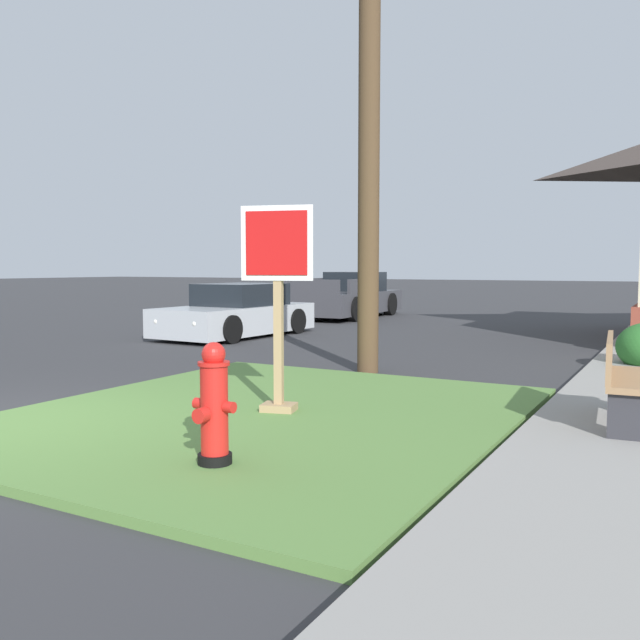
{
  "coord_description": "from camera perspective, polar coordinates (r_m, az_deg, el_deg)",
  "views": [
    {
      "loc": [
        6.15,
        -4.13,
        1.64
      ],
      "look_at": [
        1.61,
        4.06,
        0.9
      ],
      "focal_mm": 37.5,
      "sensor_mm": 36.0,
      "label": 1
    }
  ],
  "objects": [
    {
      "name": "stop_sign",
      "position": [
        7.19,
        -3.61,
        0.92
      ],
      "size": [
        0.77,
        0.37,
        2.22
      ],
      "color": "#A3845B",
      "rests_on": "grass_corner_patch"
    },
    {
      "name": "grass_corner_patch",
      "position": [
        7.34,
        -4.76,
        -8.1
      ],
      "size": [
        5.05,
        5.92,
        0.08
      ],
      "primitive_type": "cube",
      "color": "#567F3D",
      "rests_on": "ground"
    },
    {
      "name": "fire_hydrant",
      "position": [
        5.4,
        -9.04,
        -7.29
      ],
      "size": [
        0.38,
        0.34,
        0.98
      ],
      "color": "black",
      "rests_on": "grass_corner_patch"
    },
    {
      "name": "utility_pole",
      "position": [
        10.77,
        4.23,
        20.12
      ],
      "size": [
        1.37,
        0.33,
        8.82
      ],
      "color": "#4C3823",
      "rests_on": "ground"
    },
    {
      "name": "street_bench",
      "position": [
        7.13,
        24.38,
        -4.43
      ],
      "size": [
        0.53,
        1.48,
        0.85
      ],
      "color": "#93704C",
      "rests_on": "sidewalk_strip"
    },
    {
      "name": "manhole_cover",
      "position": [
        8.87,
        -14.03,
        -6.23
      ],
      "size": [
        0.7,
        0.7,
        0.02
      ],
      "primitive_type": "cylinder",
      "color": "black",
      "rests_on": "ground"
    },
    {
      "name": "parked_sedan_silver",
      "position": [
        16.02,
        -7.1,
        0.56
      ],
      "size": [
        2.06,
        4.24,
        1.25
      ],
      "color": "#ADB2B7",
      "rests_on": "ground"
    },
    {
      "name": "pickup_truck_charcoal",
      "position": [
        21.98,
        2.35,
        1.86
      ],
      "size": [
        2.31,
        5.12,
        1.48
      ],
      "color": "#38383D",
      "rests_on": "ground"
    }
  ]
}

